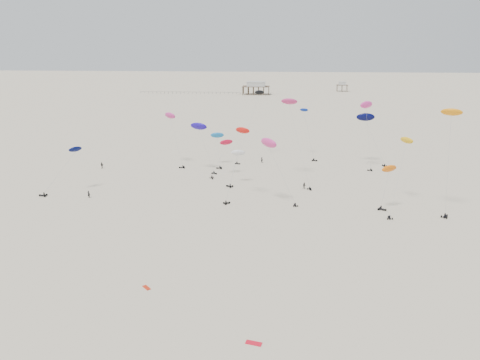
# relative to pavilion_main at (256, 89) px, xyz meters

# --- Properties ---
(ground_plane) EXTENTS (900.00, 900.00, 0.00)m
(ground_plane) POSITION_rel_pavilion_main_xyz_m (10.00, -150.00, -4.22)
(ground_plane) COLOR beige
(pavilion_main) EXTENTS (21.00, 13.00, 9.80)m
(pavilion_main) POSITION_rel_pavilion_main_xyz_m (0.00, 0.00, 0.00)
(pavilion_main) COLOR brown
(pavilion_main) RESTS_ON ground
(pavilion_small) EXTENTS (9.00, 7.00, 8.00)m
(pavilion_small) POSITION_rel_pavilion_main_xyz_m (70.00, 30.00, -0.74)
(pavilion_small) COLOR brown
(pavilion_small) RESTS_ON ground
(pier_fence) EXTENTS (80.20, 0.20, 1.50)m
(pier_fence) POSITION_rel_pavilion_main_xyz_m (-52.00, -0.00, -3.45)
(pier_fence) COLOR black
(pier_fence) RESTS_ON ground
(rig_0) EXTENTS (6.83, 8.40, 11.51)m
(rig_0) POSITION_rel_pavilion_main_xyz_m (2.49, -233.10, 3.79)
(rig_0) COLOR black
(rig_0) RESTS_ON ground
(rig_1) EXTENTS (8.40, 17.33, 21.06)m
(rig_1) POSITION_rel_pavilion_main_xyz_m (49.12, -256.30, 7.22)
(rig_1) COLOR black
(rig_1) RESTS_ON ground
(rig_2) EXTENTS (9.73, 9.53, 13.77)m
(rig_2) POSITION_rel_pavilion_main_xyz_m (-37.98, -253.62, 3.00)
(rig_2) COLOR black
(rig_2) RESTS_ON ground
(rig_3) EXTENTS (4.71, 4.43, 11.05)m
(rig_3) POSITION_rel_pavilion_main_xyz_m (45.08, -259.91, 3.08)
(rig_3) COLOR black
(rig_3) RESTS_ON ground
(rig_4) EXTENTS (6.74, 9.46, 18.67)m
(rig_4) POSITION_rel_pavilion_main_xyz_m (9.07, -254.66, 9.15)
(rig_4) COLOR black
(rig_4) RESTS_ON ground
(rig_5) EXTENTS (9.45, 16.52, 25.89)m
(rig_5) POSITION_rel_pavilion_main_xyz_m (22.59, -233.94, 15.39)
(rig_5) COLOR black
(rig_5) RESTS_ON ground
(rig_6) EXTENTS (9.16, 15.84, 26.13)m
(rig_6) POSITION_rel_pavilion_main_xyz_m (9.73, -210.36, 10.60)
(rig_6) COLOR black
(rig_6) RESTS_ON ground
(rig_7) EXTENTS (10.15, 7.86, 17.21)m
(rig_7) POSITION_rel_pavilion_main_xyz_m (47.89, -213.28, 9.80)
(rig_7) COLOR black
(rig_7) RESTS_ON ground
(rig_8) EXTENTS (5.18, 6.80, 9.87)m
(rig_8) POSITION_rel_pavilion_main_xyz_m (7.02, -242.18, 2.04)
(rig_8) COLOR black
(rig_8) RESTS_ON ground
(rig_9) EXTENTS (8.58, 9.82, 17.59)m
(rig_9) POSITION_rel_pavilion_main_xyz_m (-15.79, -220.84, 9.21)
(rig_9) COLOR black
(rig_9) RESTS_ON ground
(rig_10) EXTENTS (6.44, 11.79, 18.08)m
(rig_10) POSITION_rel_pavilion_main_xyz_m (29.33, -207.95, 4.59)
(rig_10) COLOR black
(rig_10) RESTS_ON ground
(rig_11) EXTENTS (4.70, 8.18, 11.25)m
(rig_11) POSITION_rel_pavilion_main_xyz_m (-0.82, -221.13, 3.58)
(rig_11) COLOR black
(rig_11) RESTS_ON ground
(rig_12) EXTENTS (5.35, 7.35, 21.42)m
(rig_12) POSITION_rel_pavilion_main_xyz_m (46.21, -220.49, 14.05)
(rig_12) COLOR black
(rig_12) RESTS_ON ground
(rig_13) EXTENTS (9.55, 7.81, 15.68)m
(rig_13) POSITION_rel_pavilion_main_xyz_m (-5.33, -228.04, 8.48)
(rig_13) COLOR black
(rig_13) RESTS_ON ground
(rig_14) EXTENTS (10.28, 6.33, 16.99)m
(rig_14) POSITION_rel_pavilion_main_xyz_m (17.22, -257.59, 9.82)
(rig_14) COLOR black
(rig_14) RESTS_ON ground
(rig_15) EXTENTS (5.23, 9.07, 24.69)m
(rig_15) POSITION_rel_pavilion_main_xyz_m (58.19, -260.42, 13.72)
(rig_15) COLOR black
(rig_15) RESTS_ON ground
(spectator_0) EXTENTS (0.91, 0.71, 2.22)m
(spectator_0) POSITION_rel_pavilion_main_xyz_m (-29.85, -257.84, -4.22)
(spectator_0) COLOR black
(spectator_0) RESTS_ON ground
(spectator_1) EXTENTS (1.05, 0.65, 2.08)m
(spectator_1) POSITION_rel_pavilion_main_xyz_m (26.37, -245.30, -4.22)
(spectator_1) COLOR black
(spectator_1) RESTS_ON ground
(spectator_2) EXTENTS (1.47, 0.95, 2.31)m
(spectator_2) POSITION_rel_pavilion_main_xyz_m (-37.44, -228.60, -4.22)
(spectator_2) COLOR black
(spectator_2) RESTS_ON ground
(spectator_3) EXTENTS (0.99, 0.92, 2.24)m
(spectator_3) POSITION_rel_pavilion_main_xyz_m (13.50, -216.93, -4.22)
(spectator_3) COLOR black
(spectator_3) RESTS_ON ground
(grounded_kite_a) EXTENTS (2.35, 1.38, 0.08)m
(grounded_kite_a) POSITION_rel_pavilion_main_xyz_m (16.46, -315.63, -4.22)
(grounded_kite_a) COLOR red
(grounded_kite_a) RESTS_ON ground
(grounded_kite_b) EXTENTS (1.75, 1.78, 0.07)m
(grounded_kite_b) POSITION_rel_pavilion_main_xyz_m (-1.97, -302.34, -4.22)
(grounded_kite_b) COLOR red
(grounded_kite_b) RESTS_ON ground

